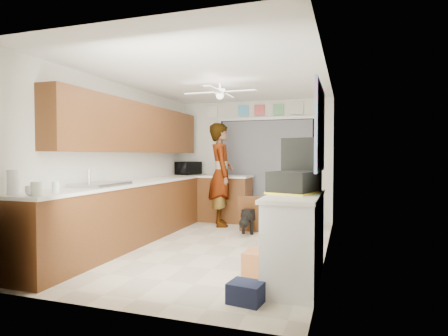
% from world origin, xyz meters
% --- Properties ---
extents(floor, '(5.00, 5.00, 0.00)m').
position_xyz_m(floor, '(0.00, 0.00, 0.00)').
color(floor, beige).
rests_on(floor, ground).
extents(ceiling, '(5.00, 5.00, 0.00)m').
position_xyz_m(ceiling, '(0.00, 0.00, 2.50)').
color(ceiling, white).
rests_on(ceiling, ground).
extents(wall_back, '(3.20, 0.00, 3.20)m').
position_xyz_m(wall_back, '(0.00, 2.50, 1.25)').
color(wall_back, beige).
rests_on(wall_back, ground).
extents(wall_front, '(3.20, 0.00, 3.20)m').
position_xyz_m(wall_front, '(0.00, -2.50, 1.25)').
color(wall_front, beige).
rests_on(wall_front, ground).
extents(wall_left, '(0.00, 5.00, 5.00)m').
position_xyz_m(wall_left, '(-1.60, 0.00, 1.25)').
color(wall_left, beige).
rests_on(wall_left, ground).
extents(wall_right, '(0.00, 5.00, 5.00)m').
position_xyz_m(wall_right, '(1.60, 0.00, 1.25)').
color(wall_right, beige).
rests_on(wall_right, ground).
extents(left_base_cabinets, '(0.60, 4.80, 0.90)m').
position_xyz_m(left_base_cabinets, '(-1.30, 0.00, 0.45)').
color(left_base_cabinets, brown).
rests_on(left_base_cabinets, floor).
extents(left_countertop, '(0.62, 4.80, 0.04)m').
position_xyz_m(left_countertop, '(-1.29, 0.00, 0.92)').
color(left_countertop, white).
rests_on(left_countertop, left_base_cabinets).
extents(upper_cabinets, '(0.32, 4.00, 0.80)m').
position_xyz_m(upper_cabinets, '(-1.44, 0.20, 1.80)').
color(upper_cabinets, brown).
rests_on(upper_cabinets, wall_left).
extents(sink_basin, '(0.50, 0.76, 0.06)m').
position_xyz_m(sink_basin, '(-1.29, -1.00, 0.95)').
color(sink_basin, silver).
rests_on(sink_basin, left_countertop).
extents(faucet, '(0.03, 0.03, 0.22)m').
position_xyz_m(faucet, '(-1.48, -1.00, 1.05)').
color(faucet, silver).
rests_on(faucet, left_countertop).
extents(peninsula_base, '(1.00, 0.60, 0.90)m').
position_xyz_m(peninsula_base, '(-0.50, 2.00, 0.45)').
color(peninsula_base, brown).
rests_on(peninsula_base, floor).
extents(peninsula_top, '(1.04, 0.64, 0.04)m').
position_xyz_m(peninsula_top, '(-0.50, 2.00, 0.92)').
color(peninsula_top, white).
rests_on(peninsula_top, peninsula_base).
extents(back_opening_recess, '(2.00, 0.06, 2.10)m').
position_xyz_m(back_opening_recess, '(0.25, 2.47, 1.05)').
color(back_opening_recess, black).
rests_on(back_opening_recess, wall_back).
extents(curtain_panel, '(1.90, 0.03, 2.05)m').
position_xyz_m(curtain_panel, '(0.25, 2.43, 1.05)').
color(curtain_panel, slate).
rests_on(curtain_panel, wall_back).
extents(door_trim_left, '(0.06, 0.04, 2.10)m').
position_xyz_m(door_trim_left, '(-0.77, 2.44, 1.05)').
color(door_trim_left, white).
rests_on(door_trim_left, wall_back).
extents(door_trim_right, '(0.06, 0.04, 2.10)m').
position_xyz_m(door_trim_right, '(1.27, 2.44, 1.05)').
color(door_trim_right, white).
rests_on(door_trim_right, wall_back).
extents(door_trim_head, '(2.10, 0.04, 0.06)m').
position_xyz_m(door_trim_head, '(0.25, 2.44, 2.12)').
color(door_trim_head, white).
rests_on(door_trim_head, wall_back).
extents(header_frame_1, '(0.22, 0.02, 0.22)m').
position_xyz_m(header_frame_1, '(-0.25, 2.47, 2.30)').
color(header_frame_1, '#50A7D7').
rests_on(header_frame_1, wall_back).
extents(header_frame_2, '(0.22, 0.02, 0.22)m').
position_xyz_m(header_frame_2, '(0.10, 2.47, 2.30)').
color(header_frame_2, '#D24E54').
rests_on(header_frame_2, wall_back).
extents(header_frame_3, '(0.22, 0.02, 0.22)m').
position_xyz_m(header_frame_3, '(0.50, 2.47, 2.30)').
color(header_frame_3, '#62AB6C').
rests_on(header_frame_3, wall_back).
extents(header_frame_4, '(0.22, 0.02, 0.22)m').
position_xyz_m(header_frame_4, '(0.90, 2.47, 2.30)').
color(header_frame_4, beige).
rests_on(header_frame_4, wall_back).
extents(route66_sign, '(0.22, 0.02, 0.26)m').
position_xyz_m(route66_sign, '(-0.95, 2.47, 2.30)').
color(route66_sign, silver).
rests_on(route66_sign, wall_back).
extents(right_counter_base, '(0.50, 1.40, 0.90)m').
position_xyz_m(right_counter_base, '(1.35, -1.20, 0.45)').
color(right_counter_base, white).
rests_on(right_counter_base, floor).
extents(right_counter_top, '(0.54, 1.44, 0.04)m').
position_xyz_m(right_counter_top, '(1.34, -1.20, 0.92)').
color(right_counter_top, white).
rests_on(right_counter_top, right_counter_base).
extents(abstract_painting, '(0.03, 1.15, 0.95)m').
position_xyz_m(abstract_painting, '(1.58, -1.00, 1.65)').
color(abstract_painting, '#EB56B6').
rests_on(abstract_painting, wall_right).
extents(ceiling_fan, '(1.14, 1.14, 0.24)m').
position_xyz_m(ceiling_fan, '(0.00, 0.20, 2.32)').
color(ceiling_fan, white).
rests_on(ceiling_fan, ceiling).
extents(microwave, '(0.47, 0.58, 0.28)m').
position_xyz_m(microwave, '(-1.33, 2.01, 1.08)').
color(microwave, black).
rests_on(microwave, left_countertop).
extents(cup, '(0.16, 0.16, 0.10)m').
position_xyz_m(cup, '(-1.20, -2.25, 0.99)').
color(cup, white).
rests_on(cup, left_countertop).
extents(jar_a, '(0.12, 0.12, 0.15)m').
position_xyz_m(jar_a, '(-1.14, -2.25, 1.01)').
color(jar_a, silver).
rests_on(jar_a, left_countertop).
extents(jar_b, '(0.08, 0.08, 0.12)m').
position_xyz_m(jar_b, '(-1.21, -1.90, 1.00)').
color(jar_b, silver).
rests_on(jar_b, left_countertop).
extents(paper_towel_roll, '(0.15, 0.15, 0.26)m').
position_xyz_m(paper_towel_roll, '(-1.45, -2.25, 1.07)').
color(paper_towel_roll, white).
rests_on(paper_towel_roll, left_countertop).
extents(suitcase, '(0.56, 0.66, 0.24)m').
position_xyz_m(suitcase, '(1.32, -1.13, 1.06)').
color(suitcase, black).
rests_on(suitcase, right_counter_top).
extents(suitcase_rim, '(0.59, 0.68, 0.02)m').
position_xyz_m(suitcase_rim, '(1.32, -1.13, 0.95)').
color(suitcase_rim, yellow).
rests_on(suitcase_rim, suitcase).
extents(suitcase_lid, '(0.41, 0.15, 0.50)m').
position_xyz_m(suitcase_lid, '(1.32, -0.84, 1.31)').
color(suitcase_lid, black).
rests_on(suitcase_lid, suitcase).
extents(cardboard_box, '(0.45, 0.35, 0.27)m').
position_xyz_m(cardboard_box, '(1.00, -1.19, 0.14)').
color(cardboard_box, '#B9633A').
rests_on(cardboard_box, floor).
extents(navy_crate, '(0.34, 0.30, 0.19)m').
position_xyz_m(navy_crate, '(1.00, -1.97, 0.09)').
color(navy_crate, black).
rests_on(navy_crate, floor).
extents(cabinet_door_panel, '(0.44, 0.18, 0.64)m').
position_xyz_m(cabinet_door_panel, '(0.27, 1.06, 0.32)').
color(cabinet_door_panel, brown).
rests_on(cabinet_door_panel, floor).
extents(man, '(0.73, 0.85, 1.97)m').
position_xyz_m(man, '(-0.44, 1.53, 0.98)').
color(man, white).
rests_on(man, floor).
extents(dog, '(0.30, 0.63, 0.48)m').
position_xyz_m(dog, '(0.27, 1.06, 0.24)').
color(dog, black).
rests_on(dog, floor).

